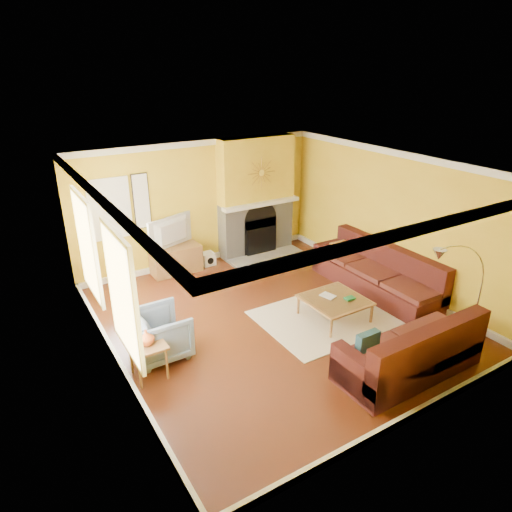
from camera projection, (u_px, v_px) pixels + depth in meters
floor at (274, 319)px, 8.08m from camera, size 5.50×6.00×0.02m
ceiling at (276, 166)px, 7.01m from camera, size 5.50×6.00×0.02m
wall_back at (198, 204)px, 9.90m from camera, size 5.50×0.02×2.70m
wall_front at (421, 333)px, 5.18m from camera, size 5.50×0.02×2.70m
wall_left at (106, 288)px, 6.22m from camera, size 0.02×6.00×2.70m
wall_right at (393, 220)px, 8.87m from camera, size 0.02×6.00×2.70m
baseboard at (274, 316)px, 8.05m from camera, size 5.50×6.00×0.12m
crown_molding at (276, 171)px, 7.03m from camera, size 5.50×6.00×0.12m
window_left_near at (86, 247)px, 7.20m from camera, size 0.06×1.22×1.72m
window_left_far at (121, 295)px, 5.71m from camera, size 0.06×1.22×1.72m
window_back at (110, 209)px, 8.87m from camera, size 0.82×0.06×1.22m
wall_art at (142, 201)px, 9.17m from camera, size 0.34×0.04×1.14m
fireplace at (256, 197)px, 10.38m from camera, size 1.80×0.40×2.70m
mantel at (262, 204)px, 10.24m from camera, size 1.92×0.22×0.08m
hearth at (269, 258)px, 10.47m from camera, size 1.80×0.70×0.06m
sunburst at (262, 173)px, 9.97m from camera, size 0.70×0.04×0.70m
rug at (328, 316)px, 8.14m from camera, size 2.40×1.80×0.02m
sectional_sofa at (356, 295)px, 7.93m from camera, size 3.00×3.97×0.90m
coffee_table at (334, 309)px, 8.00m from camera, size 1.00×1.00×0.40m
media_console at (176, 260)px, 9.74m from camera, size 1.05×0.47×0.58m
tv at (174, 233)px, 9.50m from camera, size 1.12×0.53×0.65m
subwoofer at (208, 259)px, 10.17m from camera, size 0.28×0.28×0.28m
armchair at (160, 334)px, 6.93m from camera, size 0.83×0.81×0.76m
side_table at (149, 360)px, 6.50m from camera, size 0.49×0.49×0.54m
vase at (146, 337)px, 6.35m from camera, size 0.22×0.22×0.23m
book at (325, 298)px, 7.93m from camera, size 0.25×0.30×0.03m
arc_lamp at (457, 303)px, 6.59m from camera, size 1.25×0.36×1.94m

